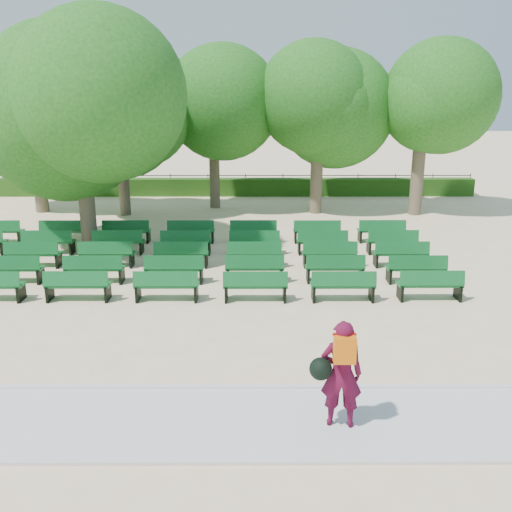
# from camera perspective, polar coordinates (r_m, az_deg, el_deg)

# --- Properties ---
(ground) EXTENTS (120.00, 120.00, 0.00)m
(ground) POSITION_cam_1_polar(r_m,az_deg,el_deg) (16.88, -5.15, -2.62)
(ground) COLOR beige
(paving) EXTENTS (30.00, 2.20, 0.06)m
(paving) POSITION_cam_1_polar(r_m,az_deg,el_deg) (10.21, -8.73, -16.21)
(paving) COLOR silver
(paving) RESTS_ON ground
(curb) EXTENTS (30.00, 0.12, 0.10)m
(curb) POSITION_cam_1_polar(r_m,az_deg,el_deg) (11.17, -7.88, -12.94)
(curb) COLOR silver
(curb) RESTS_ON ground
(hedge) EXTENTS (26.00, 0.70, 0.90)m
(hedge) POSITION_cam_1_polar(r_m,az_deg,el_deg) (30.34, -2.96, 6.90)
(hedge) COLOR #244F14
(hedge) RESTS_ON ground
(fence) EXTENTS (26.00, 0.10, 1.02)m
(fence) POSITION_cam_1_polar(r_m,az_deg,el_deg) (30.82, -2.92, 6.20)
(fence) COLOR black
(fence) RESTS_ON ground
(tree_line) EXTENTS (21.80, 6.80, 7.04)m
(tree_line) POSITION_cam_1_polar(r_m,az_deg,el_deg) (26.50, -3.35, 4.49)
(tree_line) COLOR #24661B
(tree_line) RESTS_ON ground
(bench_array) EXTENTS (1.75, 0.64, 1.08)m
(bench_array) POSITION_cam_1_polar(r_m,az_deg,el_deg) (18.39, -7.49, -0.78)
(bench_array) COLOR #0F5A25
(bench_array) RESTS_ON ground
(tree_among) EXTENTS (5.60, 5.60, 7.68)m
(tree_among) POSITION_cam_1_polar(r_m,az_deg,el_deg) (20.10, -17.38, 14.73)
(tree_among) COLOR brown
(tree_among) RESTS_ON ground
(person) EXTENTS (0.90, 0.56, 1.88)m
(person) POSITION_cam_1_polar(r_m,az_deg,el_deg) (9.62, 8.38, -11.46)
(person) COLOR #4D0B24
(person) RESTS_ON ground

